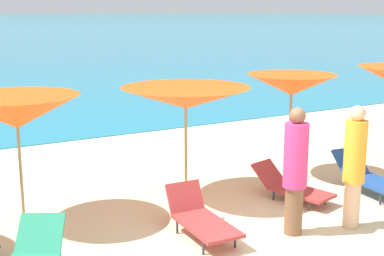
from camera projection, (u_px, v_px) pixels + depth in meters
The scene contains 9 objects.
ground_plane at pixel (61, 131), 15.89m from camera, with size 50.00×100.00×0.30m, color beige.
umbrella_1 at pixel (17, 112), 8.21m from camera, with size 2.10×2.10×2.05m.
umbrella_2 at pixel (186, 98), 9.34m from camera, with size 2.46×2.46×2.01m.
umbrella_3 at pixel (292, 85), 10.57m from camera, with size 1.83×1.83×2.08m.
lounge_chair_1 at pixel (369, 176), 9.98m from camera, with size 0.75×1.61×0.68m.
lounge_chair_2 at pixel (200, 217), 8.04m from camera, with size 0.65×1.44×0.68m.
lounge_chair_6 at pixel (291, 186), 9.62m from camera, with size 0.91×1.57×0.57m.
beachgoer_0 at pixel (354, 163), 8.23m from camera, with size 0.33×0.33×1.92m.
beachgoer_2 at pixel (295, 168), 7.99m from camera, with size 0.36×0.36×1.93m.
Camera 1 is at (-4.40, -5.36, 3.30)m, focal length 50.89 mm.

